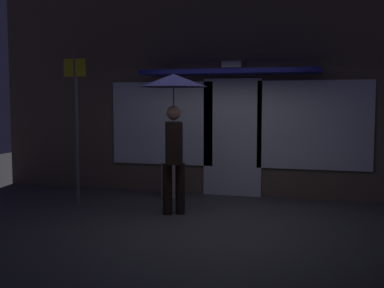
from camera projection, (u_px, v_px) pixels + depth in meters
ground_plane at (204, 223)px, 7.03m from camera, size 18.00×18.00×0.00m
building_facade at (234, 82)px, 9.09m from camera, size 9.65×1.00×4.32m
person_with_umbrella at (174, 107)px, 7.45m from camera, size 1.06×1.06×2.19m
street_sign_post at (76, 120)px, 8.23m from camera, size 0.40×0.07×2.59m
sidewalk_bollard at (168, 180)px, 8.89m from camera, size 0.26×0.26×0.65m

